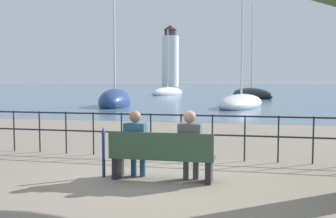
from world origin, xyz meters
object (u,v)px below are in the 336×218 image
at_px(closed_umbrella, 104,149).
at_px(sailboat_1, 241,103).
at_px(sailboat_0, 251,95).
at_px(park_bench, 162,157).
at_px(sailboat_2, 115,101).
at_px(sailboat_3, 168,92).
at_px(harbor_lighthouse, 170,58).
at_px(seated_person_right, 190,142).
at_px(seated_person_left, 136,141).

bearing_deg(closed_umbrella, sailboat_1, 83.67).
bearing_deg(sailboat_0, closed_umbrella, -119.83).
height_order(park_bench, closed_umbrella, closed_umbrella).
xyz_separation_m(sailboat_0, sailboat_2, (-9.64, -16.55, 0.05)).
bearing_deg(sailboat_1, sailboat_0, 100.13).
xyz_separation_m(sailboat_1, sailboat_2, (-8.84, -1.13, 0.10)).
height_order(park_bench, sailboat_3, sailboat_3).
distance_m(closed_umbrella, harbor_lighthouse, 125.02).
bearing_deg(seated_person_right, sailboat_1, 88.38).
bearing_deg(seated_person_right, sailboat_0, 87.78).
distance_m(park_bench, sailboat_2, 20.29).
relative_size(sailboat_1, harbor_lighthouse, 0.47).
height_order(seated_person_left, sailboat_3, sailboat_3).
xyz_separation_m(closed_umbrella, sailboat_2, (-6.64, 18.71, -0.14)).
xyz_separation_m(park_bench, sailboat_0, (1.87, 35.30, -0.10)).
bearing_deg(sailboat_0, harbor_lighthouse, 82.35).
relative_size(park_bench, sailboat_2, 0.20).
height_order(sailboat_0, sailboat_2, sailboat_0).
xyz_separation_m(seated_person_right, sailboat_1, (0.56, 19.79, -0.41)).
height_order(closed_umbrella, sailboat_0, sailboat_0).
relative_size(seated_person_right, closed_umbrella, 1.36).
bearing_deg(sailboat_1, seated_person_right, -78.51).
xyz_separation_m(seated_person_right, closed_umbrella, (-1.64, -0.04, -0.18)).
xyz_separation_m(seated_person_left, harbor_lighthouse, (-24.75, 122.27, 9.19)).
bearing_deg(park_bench, sailboat_3, 101.96).
distance_m(park_bench, sailboat_0, 35.34).
xyz_separation_m(seated_person_left, sailboat_2, (-7.26, 18.67, -0.30)).
distance_m(park_bench, seated_person_left, 0.58).
bearing_deg(park_bench, sailboat_0, 86.97).
distance_m(sailboat_0, harbor_lighthouse, 91.68).
distance_m(seated_person_left, sailboat_0, 35.30).
distance_m(seated_person_left, closed_umbrella, 0.65).
xyz_separation_m(park_bench, sailboat_3, (-8.66, 40.88, -0.11)).
xyz_separation_m(sailboat_1, harbor_lighthouse, (-26.33, 102.47, 9.59)).
xyz_separation_m(seated_person_right, sailboat_0, (1.36, 35.22, -0.37)).
distance_m(park_bench, sailboat_3, 41.79).
distance_m(seated_person_left, sailboat_3, 41.61).
xyz_separation_m(park_bench, seated_person_right, (0.51, 0.08, 0.27)).
distance_m(sailboat_1, sailboat_3, 23.16).
relative_size(sailboat_0, harbor_lighthouse, 0.50).
xyz_separation_m(closed_umbrella, sailboat_1, (2.20, 19.84, -0.23)).
distance_m(park_bench, seated_person_right, 0.58).
relative_size(park_bench, seated_person_right, 1.49).
distance_m(seated_person_right, sailboat_0, 35.25).
xyz_separation_m(sailboat_2, harbor_lighthouse, (-17.49, 103.60, 9.49)).
height_order(seated_person_right, closed_umbrella, seated_person_right).
distance_m(sailboat_0, sailboat_3, 11.92).
bearing_deg(seated_person_right, seated_person_left, 179.93).
distance_m(closed_umbrella, sailboat_2, 19.86).
relative_size(seated_person_left, harbor_lighthouse, 0.06).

